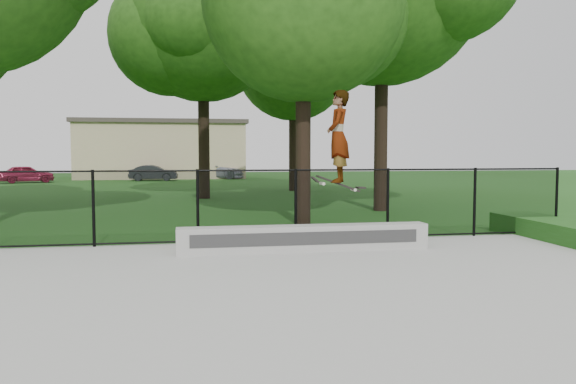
{
  "coord_description": "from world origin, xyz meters",
  "views": [
    {
      "loc": [
        -0.2,
        -5.42,
        1.88
      ],
      "look_at": [
        1.53,
        4.2,
        1.2
      ],
      "focal_mm": 35.0,
      "sensor_mm": 36.0,
      "label": 1
    }
  ],
  "objects_px": {
    "car_a": "(27,174)",
    "car_c": "(214,169)",
    "grind_ledge": "(305,238)",
    "skater_airborne": "(338,138)",
    "car_b": "(153,173)"
  },
  "relations": [
    {
      "from": "car_a",
      "to": "car_c",
      "type": "bearing_deg",
      "value": -92.59
    },
    {
      "from": "grind_ledge",
      "to": "car_a",
      "type": "distance_m",
      "value": 30.1
    },
    {
      "from": "car_c",
      "to": "skater_airborne",
      "type": "xyz_separation_m",
      "value": [
        0.79,
        -31.32,
        1.49
      ]
    },
    {
      "from": "grind_ledge",
      "to": "car_a",
      "type": "bearing_deg",
      "value": 113.7
    },
    {
      "from": "car_a",
      "to": "car_b",
      "type": "bearing_deg",
      "value": -101.06
    },
    {
      "from": "car_a",
      "to": "car_c",
      "type": "height_order",
      "value": "car_c"
    },
    {
      "from": "grind_ledge",
      "to": "car_c",
      "type": "distance_m",
      "value": 31.26
    },
    {
      "from": "car_c",
      "to": "skater_airborne",
      "type": "distance_m",
      "value": 31.36
    },
    {
      "from": "car_c",
      "to": "skater_airborne",
      "type": "height_order",
      "value": "skater_airborne"
    },
    {
      "from": "skater_airborne",
      "to": "car_c",
      "type": "bearing_deg",
      "value": 91.45
    },
    {
      "from": "car_b",
      "to": "car_c",
      "type": "relative_size",
      "value": 0.69
    },
    {
      "from": "grind_ledge",
      "to": "car_a",
      "type": "relative_size",
      "value": 1.45
    },
    {
      "from": "car_b",
      "to": "grind_ledge",
      "type": "bearing_deg",
      "value": -167.87
    },
    {
      "from": "car_c",
      "to": "grind_ledge",
      "type": "bearing_deg",
      "value": -157.52
    },
    {
      "from": "grind_ledge",
      "to": "car_b",
      "type": "distance_m",
      "value": 29.08
    }
  ]
}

